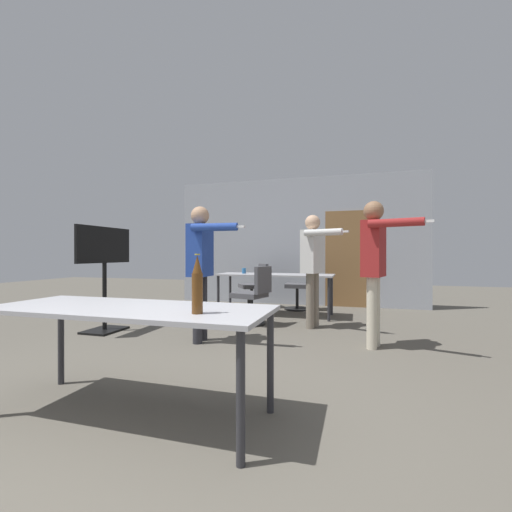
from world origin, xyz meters
The scene contains 13 objects.
ground_plane centered at (0.00, 0.00, 0.00)m, with size 24.00×24.00×0.00m, color #5B564C.
back_wall centered at (0.03, 6.09, 1.40)m, with size 5.52×0.12×2.83m.
conference_table_near centered at (-0.21, 0.53, 0.69)m, with size 1.99×0.76×0.76m.
conference_table_far centered at (-0.14, 4.62, 0.69)m, with size 2.12×0.73×0.76m.
tv_screen centered at (-2.21, 2.63, 0.93)m, with size 0.44×1.07×1.52m.
person_left_plaid centered at (1.52, 2.84, 1.08)m, with size 0.74×0.71×1.76m.
person_center_tall centered at (-0.60, 2.49, 1.06)m, with size 0.79×0.58×1.73m.
person_right_polo centered at (0.68, 3.75, 1.05)m, with size 0.72×0.75×1.72m.
office_chair_far_left centered at (-0.27, 3.69, 0.44)m, with size 0.62×0.57×0.93m.
office_chair_mid_tucked centered at (-0.74, 5.35, 0.43)m, with size 0.68×0.67×0.92m.
office_chair_far_right centered at (0.22, 5.38, 0.45)m, with size 0.56×0.52×0.95m.
beer_bottle centered at (0.38, 0.41, 0.93)m, with size 0.07×0.07×0.37m.
drink_cup centered at (-0.74, 4.64, 0.81)m, with size 0.07×0.07×0.10m.
Camera 1 is at (1.32, -1.50, 1.12)m, focal length 24.00 mm.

